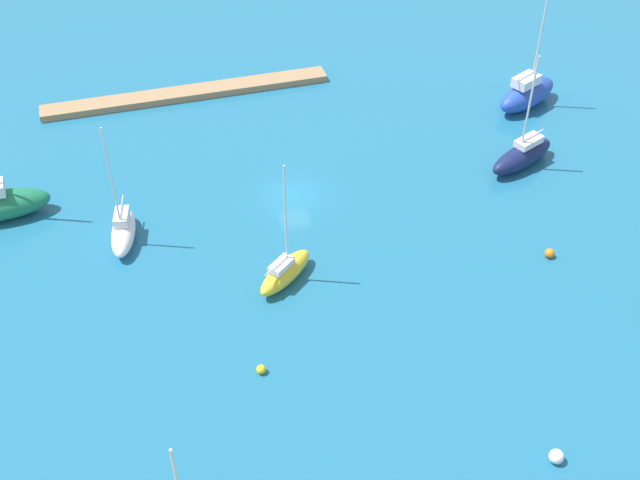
{
  "coord_description": "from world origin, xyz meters",
  "views": [
    {
      "loc": [
        12.21,
        50.16,
        39.27
      ],
      "look_at": [
        0.0,
        7.68,
        1.5
      ],
      "focal_mm": 45.38,
      "sensor_mm": 36.0,
      "label": 1
    }
  ],
  "objects_px": {
    "sailboat_yellow_center_basin": "(285,271)",
    "sailboat_blue_off_beacon": "(527,93)",
    "mooring_buoy_yellow": "(261,369)",
    "sailboat_white_far_south": "(123,231)",
    "mooring_buoy_white": "(556,456)",
    "mooring_buoy_orange": "(550,253)",
    "sailboat_navy_near_pier": "(522,155)",
    "pier_dock": "(187,93)"
  },
  "relations": [
    {
      "from": "mooring_buoy_yellow",
      "to": "sailboat_blue_off_beacon",
      "type": "bearing_deg",
      "value": -141.45
    },
    {
      "from": "sailboat_navy_near_pier",
      "to": "mooring_buoy_orange",
      "type": "relative_size",
      "value": 14.54
    },
    {
      "from": "sailboat_white_far_south",
      "to": "sailboat_navy_near_pier",
      "type": "xyz_separation_m",
      "value": [
        -32.84,
        -0.56,
        0.15
      ]
    },
    {
      "from": "mooring_buoy_yellow",
      "to": "sailboat_white_far_south",
      "type": "bearing_deg",
      "value": -65.54
    },
    {
      "from": "sailboat_blue_off_beacon",
      "to": "sailboat_navy_near_pier",
      "type": "bearing_deg",
      "value": -144.43
    },
    {
      "from": "sailboat_white_far_south",
      "to": "mooring_buoy_white",
      "type": "distance_m",
      "value": 33.92
    },
    {
      "from": "sailboat_navy_near_pier",
      "to": "mooring_buoy_orange",
      "type": "bearing_deg",
      "value": 50.22
    },
    {
      "from": "sailboat_yellow_center_basin",
      "to": "sailboat_blue_off_beacon",
      "type": "bearing_deg",
      "value": -7.78
    },
    {
      "from": "pier_dock",
      "to": "mooring_buoy_orange",
      "type": "height_order",
      "value": "mooring_buoy_orange"
    },
    {
      "from": "mooring_buoy_yellow",
      "to": "sailboat_yellow_center_basin",
      "type": "bearing_deg",
      "value": -114.46
    },
    {
      "from": "sailboat_white_far_south",
      "to": "mooring_buoy_white",
      "type": "bearing_deg",
      "value": 50.56
    },
    {
      "from": "sailboat_blue_off_beacon",
      "to": "mooring_buoy_yellow",
      "type": "distance_m",
      "value": 39.19
    },
    {
      "from": "pier_dock",
      "to": "mooring_buoy_orange",
      "type": "distance_m",
      "value": 37.11
    },
    {
      "from": "pier_dock",
      "to": "mooring_buoy_white",
      "type": "xyz_separation_m",
      "value": [
        -13.73,
        45.81,
        0.11
      ]
    },
    {
      "from": "sailboat_navy_near_pier",
      "to": "sailboat_yellow_center_basin",
      "type": "height_order",
      "value": "sailboat_navy_near_pier"
    },
    {
      "from": "sailboat_white_far_south",
      "to": "sailboat_yellow_center_basin",
      "type": "distance_m",
      "value": 12.92
    },
    {
      "from": "sailboat_white_far_south",
      "to": "mooring_buoy_yellow",
      "type": "distance_m",
      "value": 16.81
    },
    {
      "from": "sailboat_navy_near_pier",
      "to": "sailboat_yellow_center_basin",
      "type": "xyz_separation_m",
      "value": [
        22.37,
        8.14,
        -0.2
      ]
    },
    {
      "from": "sailboat_white_far_south",
      "to": "sailboat_yellow_center_basin",
      "type": "bearing_deg",
      "value": 65.25
    },
    {
      "from": "mooring_buoy_orange",
      "to": "sailboat_yellow_center_basin",
      "type": "bearing_deg",
      "value": -8.48
    },
    {
      "from": "mooring_buoy_orange",
      "to": "mooring_buoy_white",
      "type": "bearing_deg",
      "value": 62.91
    },
    {
      "from": "sailboat_white_far_south",
      "to": "mooring_buoy_orange",
      "type": "bearing_deg",
      "value": 81.76
    },
    {
      "from": "mooring_buoy_orange",
      "to": "mooring_buoy_yellow",
      "type": "bearing_deg",
      "value": 12.11
    },
    {
      "from": "sailboat_yellow_center_basin",
      "to": "mooring_buoy_yellow",
      "type": "height_order",
      "value": "sailboat_yellow_center_basin"
    },
    {
      "from": "sailboat_navy_near_pier",
      "to": "mooring_buoy_yellow",
      "type": "xyz_separation_m",
      "value": [
        25.88,
        15.85,
        -0.79
      ]
    },
    {
      "from": "pier_dock",
      "to": "sailboat_navy_near_pier",
      "type": "relative_size",
      "value": 2.61
    },
    {
      "from": "sailboat_yellow_center_basin",
      "to": "mooring_buoy_orange",
      "type": "xyz_separation_m",
      "value": [
        -19.13,
        2.85,
        -0.55
      ]
    },
    {
      "from": "sailboat_yellow_center_basin",
      "to": "mooring_buoy_orange",
      "type": "relative_size",
      "value": 13.8
    },
    {
      "from": "sailboat_white_far_south",
      "to": "sailboat_blue_off_beacon",
      "type": "xyz_separation_m",
      "value": [
        -37.6,
        -9.12,
        0.43
      ]
    },
    {
      "from": "sailboat_yellow_center_basin",
      "to": "mooring_buoy_yellow",
      "type": "xyz_separation_m",
      "value": [
        3.51,
        7.71,
        -0.59
      ]
    },
    {
      "from": "sailboat_blue_off_beacon",
      "to": "mooring_buoy_orange",
      "type": "distance_m",
      "value": 21.16
    },
    {
      "from": "sailboat_blue_off_beacon",
      "to": "sailboat_yellow_center_basin",
      "type": "distance_m",
      "value": 31.87
    },
    {
      "from": "sailboat_blue_off_beacon",
      "to": "sailboat_navy_near_pier",
      "type": "distance_m",
      "value": 9.8
    },
    {
      "from": "sailboat_yellow_center_basin",
      "to": "mooring_buoy_white",
      "type": "xyz_separation_m",
      "value": [
        -11.05,
        18.64,
        -0.46
      ]
    },
    {
      "from": "sailboat_blue_off_beacon",
      "to": "sailboat_navy_near_pier",
      "type": "height_order",
      "value": "sailboat_blue_off_beacon"
    },
    {
      "from": "sailboat_blue_off_beacon",
      "to": "mooring_buoy_orange",
      "type": "bearing_deg",
      "value": -137.63
    },
    {
      "from": "sailboat_navy_near_pier",
      "to": "mooring_buoy_white",
      "type": "height_order",
      "value": "sailboat_navy_near_pier"
    },
    {
      "from": "sailboat_white_far_south",
      "to": "sailboat_blue_off_beacon",
      "type": "bearing_deg",
      "value": 114.83
    },
    {
      "from": "sailboat_yellow_center_basin",
      "to": "pier_dock",
      "type": "bearing_deg",
      "value": 56.23
    },
    {
      "from": "pier_dock",
      "to": "sailboat_white_far_south",
      "type": "distance_m",
      "value": 21.09
    },
    {
      "from": "sailboat_blue_off_beacon",
      "to": "sailboat_navy_near_pier",
      "type": "relative_size",
      "value": 1.16
    },
    {
      "from": "sailboat_white_far_south",
      "to": "sailboat_blue_off_beacon",
      "type": "relative_size",
      "value": 0.85
    }
  ]
}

